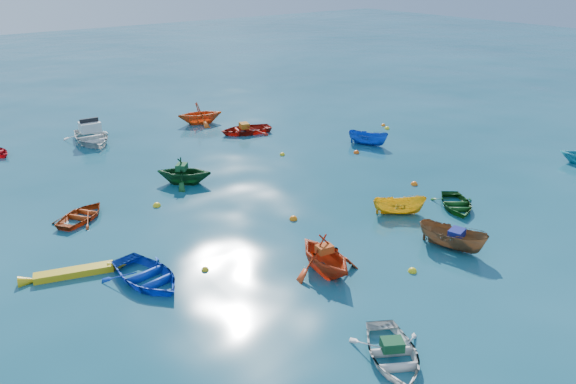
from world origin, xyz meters
TOP-DOWN VIEW (x-y plane):
  - ground at (0.00, 0.00)m, footprint 160.00×160.00m
  - dinghy_blue_sw at (-8.58, 2.20)m, footprint 2.89×3.72m
  - dinghy_white_near at (-4.70, -6.15)m, footprint 3.42×3.72m
  - sampan_brown_mid at (2.26, -2.91)m, footprint 1.81×3.03m
  - dinghy_orange_w at (-2.98, -1.15)m, footprint 2.97×3.31m
  - sampan_yellow_mid at (3.06, 0.63)m, footprint 2.48×2.20m
  - dinghy_green_e at (5.68, -0.56)m, footprint 3.33×3.45m
  - dinghy_red_nw at (-8.65, 8.92)m, footprint 3.33×3.12m
  - dinghy_green_n at (-2.97, 9.96)m, footprint 3.72×3.70m
  - dinghy_red_ne at (4.52, 15.53)m, footprint 3.91×3.23m
  - sampan_blue_far at (9.21, 8.81)m, footprint 2.02×2.72m
  - dinghy_orange_far at (3.25, 19.40)m, footprint 3.70×3.41m
  - kayak_yellow at (-10.53, 4.26)m, footprint 3.48×1.53m
  - motorboat_white at (-4.34, 19.83)m, footprint 3.23×4.31m
  - tarp_green_a at (-4.65, -6.07)m, footprint 0.80×0.74m
  - tarp_blue_a at (2.30, -3.05)m, footprint 0.80×0.68m
  - tarp_orange_a at (-2.98, -1.10)m, footprint 0.65×0.53m
  - tarp_green_b at (-3.04, 10.03)m, footprint 0.81×0.82m
  - tarp_orange_b at (4.42, 15.56)m, footprint 0.71×0.83m
  - buoy_ye_a at (-0.40, -3.19)m, footprint 0.33×0.33m
  - buoy_or_b at (6.35, 2.56)m, footprint 0.36×0.36m
  - buoy_ye_b at (-6.51, 1.63)m, footprint 0.29×0.29m
  - buoy_or_c at (-1.17, 3.08)m, footprint 0.37×0.37m
  - buoy_ye_c at (3.75, 10.45)m, footprint 0.31×0.31m
  - buoy_or_d at (13.11, 11.17)m, footprint 0.30×0.30m
  - buoy_ye_d at (-5.39, 8.16)m, footprint 0.38×0.38m
  - buoy_or_e at (7.49, 8.03)m, footprint 0.35×0.35m
  - buoy_ye_e at (12.73, 10.47)m, footprint 0.34×0.34m

SIDE VIEW (x-z plane):
  - ground at x=0.00m, z-range 0.00..0.00m
  - dinghy_blue_sw at x=-8.58m, z-range -0.35..0.35m
  - dinghy_white_near at x=-4.70m, z-range -0.32..0.32m
  - sampan_brown_mid at x=2.26m, z-range -0.55..0.55m
  - dinghy_orange_w at x=-2.98m, z-range -0.78..0.78m
  - sampan_yellow_mid at x=3.06m, z-range -0.47..0.47m
  - dinghy_green_e at x=5.68m, z-range -0.29..0.29m
  - dinghy_red_nw at x=-8.65m, z-range -0.28..0.28m
  - dinghy_green_n at x=-2.97m, z-range -0.74..0.74m
  - dinghy_red_ne at x=4.52m, z-range -0.35..0.35m
  - sampan_blue_far at x=9.21m, z-range -0.49..0.49m
  - dinghy_orange_far at x=3.25m, z-range -0.81..0.81m
  - kayak_yellow at x=-10.53m, z-range -0.17..0.17m
  - motorboat_white at x=-4.34m, z-range -0.73..0.73m
  - buoy_ye_a at x=-0.40m, z-range -0.17..0.17m
  - buoy_or_b at x=6.35m, z-range -0.18..0.18m
  - buoy_ye_b at x=-6.51m, z-range -0.15..0.15m
  - buoy_or_c at x=-1.17m, z-range -0.19..0.19m
  - buoy_ye_c at x=3.75m, z-range -0.16..0.16m
  - buoy_or_d at x=13.11m, z-range -0.15..0.15m
  - buoy_ye_d at x=-5.39m, z-range -0.19..0.19m
  - buoy_or_e at x=7.49m, z-range -0.18..0.18m
  - buoy_ye_e at x=12.73m, z-range -0.17..0.17m
  - tarp_green_a at x=-4.65m, z-range 0.32..0.63m
  - tarp_orange_b at x=4.42m, z-range 0.35..0.70m
  - tarp_blue_a at x=2.30m, z-range 0.55..0.88m
  - tarp_green_b at x=-3.04m, z-range 0.74..1.06m
  - tarp_orange_a at x=-2.98m, z-range 0.78..1.07m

